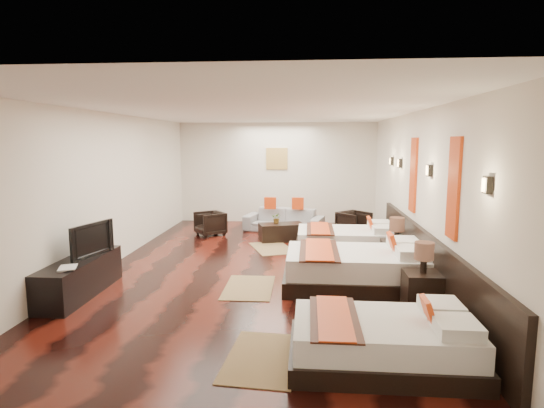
# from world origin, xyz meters

# --- Properties ---
(floor) EXTENTS (5.50, 9.50, 0.01)m
(floor) POSITION_xyz_m (0.00, 0.00, 0.00)
(floor) COLOR black
(floor) RESTS_ON ground
(ceiling) EXTENTS (5.50, 9.50, 0.01)m
(ceiling) POSITION_xyz_m (0.00, 0.00, 2.80)
(ceiling) COLOR white
(ceiling) RESTS_ON floor
(back_wall) EXTENTS (5.50, 0.01, 2.80)m
(back_wall) POSITION_xyz_m (0.00, 4.75, 1.40)
(back_wall) COLOR silver
(back_wall) RESTS_ON floor
(left_wall) EXTENTS (0.01, 9.50, 2.80)m
(left_wall) POSITION_xyz_m (-2.75, 0.00, 1.40)
(left_wall) COLOR silver
(left_wall) RESTS_ON floor
(right_wall) EXTENTS (0.01, 9.50, 2.80)m
(right_wall) POSITION_xyz_m (2.75, 0.00, 1.40)
(right_wall) COLOR silver
(right_wall) RESTS_ON floor
(headboard_panel) EXTENTS (0.08, 6.60, 0.90)m
(headboard_panel) POSITION_xyz_m (2.71, -0.80, 0.45)
(headboard_panel) COLOR black
(headboard_panel) RESTS_ON floor
(bed_near) EXTENTS (1.90, 1.19, 0.72)m
(bed_near) POSITION_xyz_m (1.69, -3.25, 0.25)
(bed_near) COLOR black
(bed_near) RESTS_ON floor
(bed_mid) EXTENTS (2.30, 1.44, 0.88)m
(bed_mid) POSITION_xyz_m (1.70, -0.78, 0.30)
(bed_mid) COLOR black
(bed_mid) RESTS_ON floor
(bed_far) EXTENTS (2.04, 1.28, 0.78)m
(bed_far) POSITION_xyz_m (1.70, 1.26, 0.27)
(bed_far) COLOR black
(bed_far) RESTS_ON floor
(nightstand_a) EXTENTS (0.48, 0.48, 0.96)m
(nightstand_a) POSITION_xyz_m (2.44, -1.74, 0.34)
(nightstand_a) COLOR black
(nightstand_a) RESTS_ON floor
(nightstand_b) EXTENTS (0.49, 0.49, 0.97)m
(nightstand_b) POSITION_xyz_m (2.45, 0.12, 0.34)
(nightstand_b) COLOR black
(nightstand_b) RESTS_ON floor
(jute_mat_near) EXTENTS (0.84, 1.26, 0.01)m
(jute_mat_near) POSITION_xyz_m (0.43, -3.24, 0.01)
(jute_mat_near) COLOR olive
(jute_mat_near) RESTS_ON floor
(jute_mat_mid) EXTENTS (0.76, 1.21, 0.01)m
(jute_mat_mid) POSITION_xyz_m (-0.02, -1.00, 0.01)
(jute_mat_mid) COLOR olive
(jute_mat_mid) RESTS_ON floor
(jute_mat_far) EXTENTS (1.13, 1.39, 0.01)m
(jute_mat_far) POSITION_xyz_m (0.13, 1.60, 0.01)
(jute_mat_far) COLOR olive
(jute_mat_far) RESTS_ON floor
(tv_console) EXTENTS (0.50, 1.80, 0.55)m
(tv_console) POSITION_xyz_m (-2.50, -1.51, 0.28)
(tv_console) COLOR black
(tv_console) RESTS_ON floor
(tv) EXTENTS (0.33, 0.89, 0.51)m
(tv) POSITION_xyz_m (-2.45, -1.32, 0.81)
(tv) COLOR black
(tv) RESTS_ON tv_console
(book) EXTENTS (0.32, 0.37, 0.03)m
(book) POSITION_xyz_m (-2.50, -2.06, 0.56)
(book) COLOR black
(book) RESTS_ON tv_console
(figurine) EXTENTS (0.30, 0.30, 0.30)m
(figurine) POSITION_xyz_m (-2.50, -0.69, 0.70)
(figurine) COLOR brown
(figurine) RESTS_ON tv_console
(sofa) EXTENTS (2.10, 1.22, 0.58)m
(sofa) POSITION_xyz_m (0.28, 3.42, 0.29)
(sofa) COLOR gray
(sofa) RESTS_ON floor
(armchair_left) EXTENTS (0.89, 0.88, 0.58)m
(armchair_left) POSITION_xyz_m (-1.49, 2.81, 0.29)
(armchair_left) COLOR black
(armchair_left) RESTS_ON floor
(armchair_right) EXTENTS (0.93, 0.93, 0.60)m
(armchair_right) POSITION_xyz_m (2.00, 3.01, 0.30)
(armchair_right) COLOR black
(armchair_right) RESTS_ON floor
(coffee_table) EXTENTS (1.10, 0.77, 0.40)m
(coffee_table) POSITION_xyz_m (0.28, 2.37, 0.20)
(coffee_table) COLOR black
(coffee_table) RESTS_ON floor
(table_plant) EXTENTS (0.26, 0.24, 0.24)m
(table_plant) POSITION_xyz_m (0.17, 2.40, 0.52)
(table_plant) COLOR #1F541C
(table_plant) RESTS_ON coffee_table
(orange_panel_a) EXTENTS (0.04, 0.40, 1.30)m
(orange_panel_a) POSITION_xyz_m (2.73, -1.90, 1.70)
(orange_panel_a) COLOR #D86014
(orange_panel_a) RESTS_ON right_wall
(orange_panel_b) EXTENTS (0.04, 0.40, 1.30)m
(orange_panel_b) POSITION_xyz_m (2.73, 0.30, 1.70)
(orange_panel_b) COLOR #D86014
(orange_panel_b) RESTS_ON right_wall
(sconce_near) EXTENTS (0.07, 0.12, 0.18)m
(sconce_near) POSITION_xyz_m (2.70, -3.00, 1.85)
(sconce_near) COLOR black
(sconce_near) RESTS_ON right_wall
(sconce_mid) EXTENTS (0.07, 0.12, 0.18)m
(sconce_mid) POSITION_xyz_m (2.70, -0.80, 1.85)
(sconce_mid) COLOR black
(sconce_mid) RESTS_ON right_wall
(sconce_far) EXTENTS (0.07, 0.12, 0.18)m
(sconce_far) POSITION_xyz_m (2.70, 1.40, 1.85)
(sconce_far) COLOR black
(sconce_far) RESTS_ON right_wall
(sconce_lounge) EXTENTS (0.07, 0.12, 0.18)m
(sconce_lounge) POSITION_xyz_m (2.70, 2.30, 1.85)
(sconce_lounge) COLOR black
(sconce_lounge) RESTS_ON right_wall
(gold_artwork) EXTENTS (0.60, 0.04, 0.60)m
(gold_artwork) POSITION_xyz_m (0.00, 4.73, 1.80)
(gold_artwork) COLOR #AD873F
(gold_artwork) RESTS_ON back_wall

